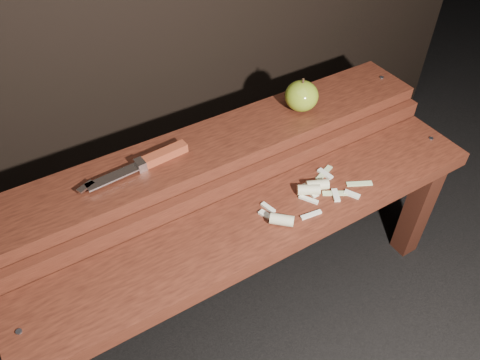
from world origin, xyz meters
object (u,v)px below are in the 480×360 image
bench_front_tier (266,238)px  apple (302,96)px  bench_rear_tier (219,166)px  knife (152,160)px

bench_front_tier → apple: (0.26, 0.23, 0.19)m
bench_front_tier → bench_rear_tier: bearing=90.0°
apple → knife: (-0.43, 0.00, -0.03)m
apple → bench_front_tier: bearing=-138.3°
bench_rear_tier → knife: bearing=177.5°
bench_front_tier → bench_rear_tier: size_ratio=1.00×
knife → bench_rear_tier: bearing=-2.5°
bench_rear_tier → apple: size_ratio=12.82×
bench_front_tier → apple: apple is taller
apple → knife: 0.44m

